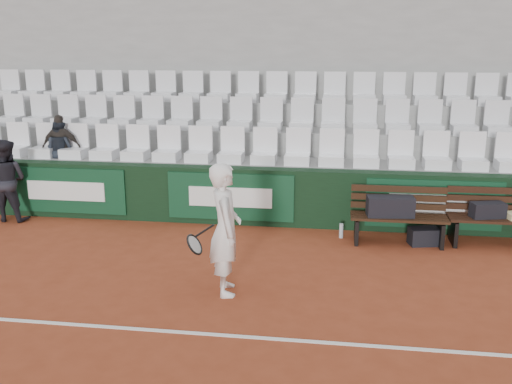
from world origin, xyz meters
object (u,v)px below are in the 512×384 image
Objects in this scene: water_bottle_near at (341,231)px; bench_right at (496,232)px; bench_left at (398,230)px; sports_bag_right at (488,210)px; tennis_player at (225,229)px; sports_bag_left at (390,206)px; ball_kid at (7,180)px; spectator_b at (59,124)px; spectator_c at (58,127)px; sports_bag_ground at (424,236)px; water_bottle_far at (442,241)px.

bench_right is at bearing -0.37° from water_bottle_near.
sports_bag_right is (1.36, 0.13, 0.34)m from bench_left.
sports_bag_right is 0.31× the size of tennis_player.
sports_bag_left reaches higher than bench_right.
sports_bag_left is 0.49× the size of ball_kid.
bench_right is 7.89m from spectator_b.
spectator_b is at bearing 171.99° from sports_bag_right.
spectator_c is (0.58, 0.91, 0.84)m from ball_kid.
spectator_c reaches higher than water_bottle_near.
spectator_c is (-6.07, 1.19, 0.96)m from sports_bag_left.
sports_bag_ground is (-1.12, -0.13, -0.09)m from bench_right.
water_bottle_near is (-2.41, 0.02, -0.11)m from bench_right.
sports_bag_right reaches higher than bench_right.
ball_kid is (-7.44, 0.40, 0.62)m from water_bottle_far.
tennis_player is (-1.46, -2.33, 0.72)m from water_bottle_near.
bench_left is 0.41m from sports_bag_left.
bench_right is 6.62× the size of water_bottle_far.
bench_left is at bearing 169.37° from water_bottle_far.
bench_right is 7.92m from spectator_c.
water_bottle_near is at bearing 179.70° from sports_bag_right.
tennis_player is at bearing -141.63° from sports_bag_ground.
tennis_player is at bearing -122.16° from water_bottle_near.
water_bottle_far is 0.20× the size of spectator_c.
tennis_player is (-2.35, -2.19, 0.62)m from bench_left.
bench_left is at bearing 179.07° from sports_bag_ground.
spectator_c is at bearing 169.72° from sports_bag_ground.
spectator_b is at bearing -123.23° from ball_kid.
sports_bag_left is 1.51m from sports_bag_right.
sports_bag_left is 1.40× the size of sports_bag_right.
sports_bag_left is at bearing -179.90° from spectator_c.
sports_bag_ground is at bearing 178.35° from ball_kid.
tennis_player reaches higher than sports_bag_ground.
bench_left is 0.41m from sports_bag_ground.
water_bottle_near is (-1.29, 0.15, -0.02)m from sports_bag_ground.
spectator_b is (0.61, 0.91, 0.89)m from ball_kid.
bench_left is 1.53m from bench_right.
sports_bag_right is 0.45× the size of spectator_c.
water_bottle_far is at bearing 160.60° from spectator_b.
water_bottle_far is 7.14m from spectator_c.
bench_right is 1.32× the size of spectator_c.
spectator_b is (-7.53, 1.06, 1.05)m from sports_bag_right.
spectator_b is at bearing 168.78° from water_bottle_near.
water_bottle_near is 0.21× the size of spectator_c.
spectator_c reaches higher than tennis_player.
sports_bag_right is at bearing -176.77° from spectator_c.
spectator_b is (-5.28, 1.05, 1.50)m from water_bottle_near.
bench_left is 0.68m from water_bottle_far.
spectator_b reaches higher than ball_kid.
ball_kid is 1.29× the size of spectator_c.
bench_right is 1.13m from sports_bag_ground.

